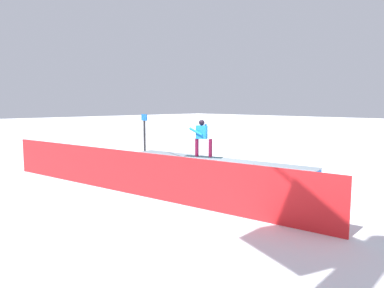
% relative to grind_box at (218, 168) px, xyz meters
% --- Properties ---
extents(ground_plane, '(120.00, 120.00, 0.00)m').
position_rel_grind_box_xyz_m(ground_plane, '(0.00, 0.00, -0.29)').
color(ground_plane, white).
extents(grind_box, '(7.44, 1.81, 0.65)m').
position_rel_grind_box_xyz_m(grind_box, '(0.00, 0.00, 0.00)').
color(grind_box, '#2F6BBB').
rests_on(grind_box, ground_plane).
extents(snowboarder, '(1.47, 0.88, 1.43)m').
position_rel_grind_box_xyz_m(snowboarder, '(0.71, 0.13, 1.13)').
color(snowboarder, '#12252B').
rests_on(snowboarder, grind_box).
extents(safety_fence, '(12.08, 1.97, 1.29)m').
position_rel_grind_box_xyz_m(safety_fence, '(0.00, 3.89, 0.35)').
color(safety_fence, red).
rests_on(safety_fence, ground_plane).
extents(trail_marker, '(0.40, 0.10, 2.20)m').
position_rel_grind_box_xyz_m(trail_marker, '(4.74, -0.17, 0.88)').
color(trail_marker, '#262628').
rests_on(trail_marker, ground_plane).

